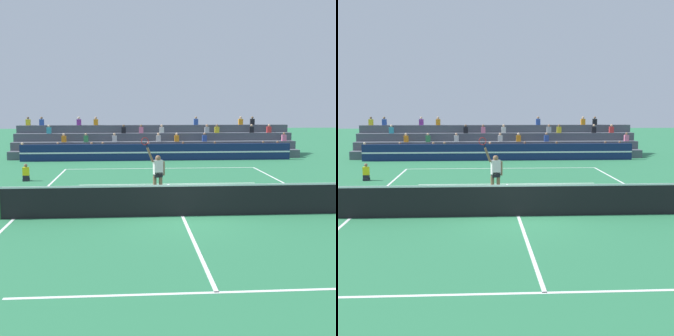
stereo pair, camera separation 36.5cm
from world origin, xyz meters
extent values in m
plane|color=#2D7A4C|center=(0.00, 0.00, 0.00)|extent=(120.00, 120.00, 0.00)
cube|color=white|center=(0.00, 11.90, 0.00)|extent=(11.00, 0.10, 0.01)
cube|color=white|center=(-5.50, 0.00, 0.00)|extent=(0.10, 23.80, 0.01)
cube|color=white|center=(0.00, -6.43, 0.00)|extent=(8.25, 0.10, 0.01)
cube|color=white|center=(0.00, 6.43, 0.00)|extent=(8.25, 0.10, 0.01)
cube|color=white|center=(0.00, 0.00, 0.00)|extent=(0.10, 12.85, 0.01)
cube|color=black|center=(0.00, 0.00, 0.50)|extent=(11.90, 0.02, 1.00)
cube|color=white|center=(0.00, 0.00, 1.03)|extent=(11.90, 0.04, 0.06)
cube|color=navy|center=(0.00, 15.89, 0.55)|extent=(18.00, 0.24, 1.10)
cube|color=white|center=(0.00, 15.76, 0.55)|extent=(18.00, 0.02, 0.10)
cube|color=#4C515B|center=(0.00, 17.16, 0.28)|extent=(20.11, 0.95, 0.55)
cube|color=orange|center=(-9.08, 16.99, 0.77)|extent=(0.32, 0.22, 0.44)
sphere|color=beige|center=(-9.08, 16.99, 1.09)|extent=(0.18, 0.18, 0.18)
cube|color=yellow|center=(4.07, 16.99, 0.77)|extent=(0.32, 0.22, 0.44)
sphere|color=brown|center=(4.07, 16.99, 1.09)|extent=(0.18, 0.18, 0.18)
cube|color=#B2B2B7|center=(7.50, 16.99, 0.77)|extent=(0.32, 0.22, 0.44)
sphere|color=brown|center=(7.50, 16.99, 1.09)|extent=(0.18, 0.18, 0.18)
cube|color=silver|center=(-4.43, 16.99, 0.77)|extent=(0.32, 0.22, 0.44)
sphere|color=#9E7051|center=(-4.43, 16.99, 1.09)|extent=(0.18, 0.18, 0.18)
cube|color=purple|center=(8.52, 16.99, 0.77)|extent=(0.32, 0.22, 0.44)
sphere|color=brown|center=(8.52, 16.99, 1.09)|extent=(0.18, 0.18, 0.18)
cube|color=#338C4C|center=(-3.68, 16.99, 0.77)|extent=(0.32, 0.22, 0.44)
sphere|color=#9E7051|center=(-3.68, 16.99, 1.09)|extent=(0.18, 0.18, 0.18)
cube|color=orange|center=(-0.56, 16.99, 0.77)|extent=(0.32, 0.22, 0.44)
sphere|color=tan|center=(-0.56, 16.99, 1.09)|extent=(0.18, 0.18, 0.18)
cube|color=orange|center=(1.85, 16.99, 0.77)|extent=(0.32, 0.22, 0.44)
sphere|color=brown|center=(1.85, 16.99, 1.09)|extent=(0.18, 0.18, 0.18)
cube|color=#2D4CA5|center=(-6.70, 16.99, 0.77)|extent=(0.32, 0.22, 0.44)
sphere|color=#9E7051|center=(-6.70, 16.99, 1.09)|extent=(0.18, 0.18, 0.18)
cube|color=#4C515B|center=(0.00, 18.11, 0.55)|extent=(20.11, 0.95, 1.10)
cube|color=silver|center=(0.18, 17.94, 1.32)|extent=(0.32, 0.22, 0.44)
sphere|color=tan|center=(0.18, 17.94, 1.64)|extent=(0.18, 0.18, 0.18)
cube|color=silver|center=(-2.92, 17.94, 1.32)|extent=(0.32, 0.22, 0.44)
sphere|color=tan|center=(-2.92, 17.94, 1.64)|extent=(0.18, 0.18, 0.18)
cube|color=orange|center=(1.48, 17.94, 1.32)|extent=(0.32, 0.22, 0.44)
sphere|color=beige|center=(1.48, 17.94, 1.64)|extent=(0.18, 0.18, 0.18)
cube|color=#338C4C|center=(-4.90, 17.94, 1.32)|extent=(0.32, 0.22, 0.44)
sphere|color=tan|center=(-4.90, 17.94, 1.64)|extent=(0.18, 0.18, 0.18)
cube|color=#2D4CA5|center=(3.48, 17.94, 1.32)|extent=(0.32, 0.22, 0.44)
sphere|color=#9E7051|center=(3.48, 17.94, 1.64)|extent=(0.18, 0.18, 0.18)
cube|color=pink|center=(9.28, 17.94, 1.32)|extent=(0.32, 0.22, 0.44)
sphere|color=brown|center=(9.28, 17.94, 1.64)|extent=(0.18, 0.18, 0.18)
cube|color=orange|center=(-6.43, 17.94, 1.32)|extent=(0.32, 0.22, 0.44)
sphere|color=beige|center=(-6.43, 17.94, 1.64)|extent=(0.18, 0.18, 0.18)
cube|color=#4C515B|center=(0.00, 19.06, 0.83)|extent=(20.11, 0.95, 1.65)
cube|color=red|center=(8.44, 18.89, 1.87)|extent=(0.32, 0.22, 0.44)
sphere|color=tan|center=(8.44, 18.89, 2.19)|extent=(0.18, 0.18, 0.18)
cube|color=black|center=(7.12, 18.89, 1.87)|extent=(0.32, 0.22, 0.44)
sphere|color=tan|center=(7.12, 18.89, 2.19)|extent=(0.18, 0.18, 0.18)
cube|color=pink|center=(-1.01, 18.89, 1.87)|extent=(0.32, 0.22, 0.44)
sphere|color=brown|center=(-1.01, 18.89, 2.19)|extent=(0.18, 0.18, 0.18)
cube|color=#B2B2B7|center=(3.80, 18.89, 1.87)|extent=(0.32, 0.22, 0.44)
sphere|color=#9E7051|center=(3.80, 18.89, 2.19)|extent=(0.18, 0.18, 0.18)
cube|color=teal|center=(-7.61, 18.89, 1.87)|extent=(0.32, 0.22, 0.44)
sphere|color=beige|center=(-7.61, 18.89, 2.19)|extent=(0.18, 0.18, 0.18)
cube|color=silver|center=(0.48, 18.89, 1.87)|extent=(0.32, 0.22, 0.44)
sphere|color=tan|center=(0.48, 18.89, 2.19)|extent=(0.18, 0.18, 0.18)
cube|color=yellow|center=(4.54, 18.89, 1.87)|extent=(0.32, 0.22, 0.44)
sphere|color=brown|center=(4.54, 18.89, 2.19)|extent=(0.18, 0.18, 0.18)
cube|color=black|center=(-2.28, 18.89, 1.87)|extent=(0.32, 0.22, 0.44)
sphere|color=brown|center=(-2.28, 18.89, 2.19)|extent=(0.18, 0.18, 0.18)
cube|color=#4C515B|center=(0.00, 20.01, 1.10)|extent=(20.11, 0.95, 2.20)
cube|color=#2D4CA5|center=(3.11, 19.84, 2.42)|extent=(0.32, 0.22, 0.44)
sphere|color=#9E7051|center=(3.11, 19.84, 2.74)|extent=(0.18, 0.18, 0.18)
cube|color=#2D4CA5|center=(-8.28, 19.84, 2.42)|extent=(0.32, 0.22, 0.44)
sphere|color=brown|center=(-8.28, 19.84, 2.74)|extent=(0.18, 0.18, 0.18)
cube|color=orange|center=(6.52, 19.84, 2.42)|extent=(0.32, 0.22, 0.44)
sphere|color=tan|center=(6.52, 19.84, 2.74)|extent=(0.18, 0.18, 0.18)
cube|color=purple|center=(-5.58, 19.84, 2.42)|extent=(0.32, 0.22, 0.44)
sphere|color=beige|center=(-5.58, 19.84, 2.74)|extent=(0.18, 0.18, 0.18)
cube|color=yellow|center=(-9.26, 19.84, 2.42)|extent=(0.32, 0.22, 0.44)
sphere|color=brown|center=(-9.26, 19.84, 2.74)|extent=(0.18, 0.18, 0.18)
cube|color=orange|center=(-4.34, 19.84, 2.42)|extent=(0.32, 0.22, 0.44)
sphere|color=tan|center=(-4.34, 19.84, 2.74)|extent=(0.18, 0.18, 0.18)
cube|color=black|center=(7.41, 19.84, 2.42)|extent=(0.32, 0.22, 0.44)
sphere|color=brown|center=(7.41, 19.84, 2.74)|extent=(0.18, 0.18, 0.18)
cube|color=black|center=(-6.83, 7.83, 0.06)|extent=(0.28, 0.36, 0.12)
cube|color=black|center=(-6.83, 7.83, 0.18)|extent=(0.28, 0.24, 0.18)
cube|color=yellow|center=(-6.83, 7.83, 0.47)|extent=(0.30, 0.18, 0.40)
sphere|color=brown|center=(-6.83, 7.83, 0.76)|extent=(0.17, 0.17, 0.17)
cylinder|color=brown|center=(-0.54, 3.11, 0.45)|extent=(0.14, 0.14, 0.90)
cylinder|color=brown|center=(-0.78, 3.12, 0.45)|extent=(0.14, 0.14, 0.90)
cube|color=black|center=(-0.64, 3.10, 0.94)|extent=(0.37, 0.29, 0.20)
cube|color=silver|center=(-0.64, 3.10, 1.24)|extent=(0.40, 0.30, 0.56)
sphere|color=brown|center=(-0.64, 3.10, 1.60)|extent=(0.22, 0.22, 0.22)
cube|color=white|center=(-0.53, 3.08, 0.04)|extent=(0.20, 0.28, 0.09)
cube|color=white|center=(-0.76, 3.08, 0.04)|extent=(0.20, 0.28, 0.09)
cylinder|color=brown|center=(-0.41, 3.18, 1.18)|extent=(0.09, 0.09, 0.56)
cylinder|color=brown|center=(-0.96, 3.00, 1.74)|extent=(0.32, 0.18, 0.59)
cylinder|color=black|center=(-1.09, 2.95, 2.11)|extent=(0.11, 0.06, 0.22)
torus|color=#B21E1E|center=(-1.16, 2.93, 2.28)|extent=(0.39, 0.15, 0.40)
sphere|color=#C6DB33|center=(-3.76, 3.08, 0.03)|extent=(0.07, 0.07, 0.07)
camera|label=1|loc=(-1.62, -15.11, 3.66)|focal=50.00mm
camera|label=2|loc=(-1.25, -15.14, 3.66)|focal=50.00mm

